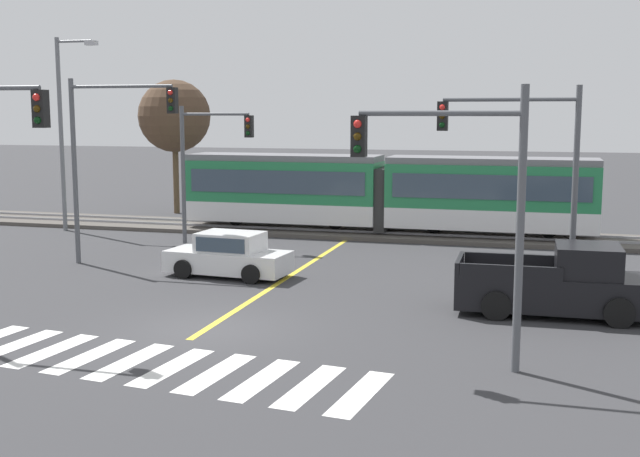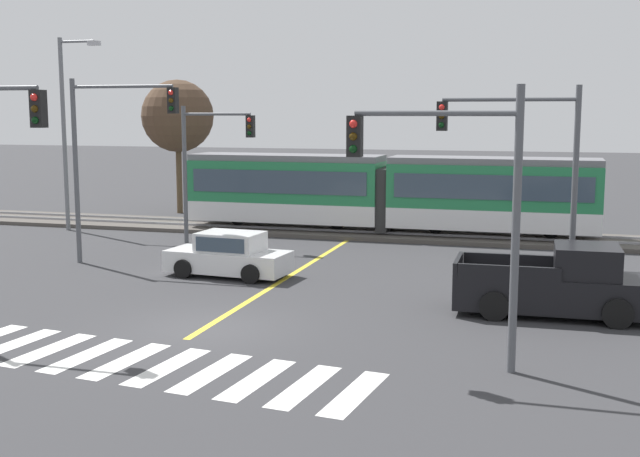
# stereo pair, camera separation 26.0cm
# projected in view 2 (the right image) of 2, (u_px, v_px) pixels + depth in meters

# --- Properties ---
(ground_plane) EXTENTS (200.00, 200.00, 0.00)m
(ground_plane) POSITION_uv_depth(u_px,v_px,m) (204.00, 329.00, 20.75)
(ground_plane) COLOR #333335
(track_bed) EXTENTS (120.00, 4.00, 0.18)m
(track_bed) POSITION_uv_depth(u_px,v_px,m) (358.00, 232.00, 36.87)
(track_bed) COLOR #4C4742
(track_bed) RESTS_ON ground
(rail_near) EXTENTS (120.00, 0.08, 0.10)m
(rail_near) POSITION_uv_depth(u_px,v_px,m) (354.00, 231.00, 36.16)
(rail_near) COLOR #939399
(rail_near) RESTS_ON track_bed
(rail_far) EXTENTS (120.00, 0.08, 0.10)m
(rail_far) POSITION_uv_depth(u_px,v_px,m) (361.00, 227.00, 37.53)
(rail_far) COLOR #939399
(rail_far) RESTS_ON track_bed
(light_rail_tram) EXTENTS (18.50, 2.64, 3.43)m
(light_rail_tram) POSITION_uv_depth(u_px,v_px,m) (386.00, 191.00, 36.22)
(light_rail_tram) COLOR silver
(light_rail_tram) RESTS_ON track_bed
(crosswalk_stripe_1) EXTENTS (0.87, 2.85, 0.01)m
(crosswalk_stripe_1) POSITION_uv_depth(u_px,v_px,m) (13.00, 345.00, 19.33)
(crosswalk_stripe_1) COLOR silver
(crosswalk_stripe_1) RESTS_ON ground
(crosswalk_stripe_2) EXTENTS (0.87, 2.85, 0.01)m
(crosswalk_stripe_2) POSITION_uv_depth(u_px,v_px,m) (49.00, 350.00, 18.91)
(crosswalk_stripe_2) COLOR silver
(crosswalk_stripe_2) RESTS_ON ground
(crosswalk_stripe_3) EXTENTS (0.87, 2.85, 0.01)m
(crosswalk_stripe_3) POSITION_uv_depth(u_px,v_px,m) (87.00, 355.00, 18.49)
(crosswalk_stripe_3) COLOR silver
(crosswalk_stripe_3) RESTS_ON ground
(crosswalk_stripe_4) EXTENTS (0.87, 2.85, 0.01)m
(crosswalk_stripe_4) POSITION_uv_depth(u_px,v_px,m) (126.00, 361.00, 18.07)
(crosswalk_stripe_4) COLOR silver
(crosswalk_stripe_4) RESTS_ON ground
(crosswalk_stripe_5) EXTENTS (0.87, 2.85, 0.01)m
(crosswalk_stripe_5) POSITION_uv_depth(u_px,v_px,m) (168.00, 367.00, 17.65)
(crosswalk_stripe_5) COLOR silver
(crosswalk_stripe_5) RESTS_ON ground
(crosswalk_stripe_6) EXTENTS (0.87, 2.85, 0.01)m
(crosswalk_stripe_6) POSITION_uv_depth(u_px,v_px,m) (211.00, 373.00, 17.23)
(crosswalk_stripe_6) COLOR silver
(crosswalk_stripe_6) RESTS_ON ground
(crosswalk_stripe_7) EXTENTS (0.87, 2.85, 0.01)m
(crosswalk_stripe_7) POSITION_uv_depth(u_px,v_px,m) (257.00, 379.00, 16.81)
(crosswalk_stripe_7) COLOR silver
(crosswalk_stripe_7) RESTS_ON ground
(crosswalk_stripe_8) EXTENTS (0.87, 2.85, 0.01)m
(crosswalk_stripe_8) POSITION_uv_depth(u_px,v_px,m) (305.00, 386.00, 16.39)
(crosswalk_stripe_8) COLOR silver
(crosswalk_stripe_8) RESTS_ON ground
(crosswalk_stripe_9) EXTENTS (0.87, 2.85, 0.01)m
(crosswalk_stripe_9) POSITION_uv_depth(u_px,v_px,m) (355.00, 393.00, 15.97)
(crosswalk_stripe_9) COLOR silver
(crosswalk_stripe_9) RESTS_ON ground
(lane_centre_line) EXTENTS (0.20, 16.02, 0.01)m
(lane_centre_line) POSITION_uv_depth(u_px,v_px,m) (289.00, 276.00, 27.37)
(lane_centre_line) COLOR gold
(lane_centre_line) RESTS_ON ground
(sedan_crossing) EXTENTS (4.32, 2.17, 1.52)m
(sedan_crossing) POSITION_uv_depth(u_px,v_px,m) (229.00, 256.00, 27.34)
(sedan_crossing) COLOR silver
(sedan_crossing) RESTS_ON ground
(pickup_truck) EXTENTS (5.45, 2.33, 1.98)m
(pickup_truck) POSITION_uv_depth(u_px,v_px,m) (560.00, 286.00, 21.98)
(pickup_truck) COLOR black
(pickup_truck) RESTS_ON ground
(traffic_light_mid_right) EXTENTS (4.25, 0.38, 6.36)m
(traffic_light_mid_right) POSITION_uv_depth(u_px,v_px,m) (527.00, 157.00, 24.18)
(traffic_light_mid_right) COLOR #515459
(traffic_light_mid_right) RESTS_ON ground
(traffic_light_far_left) EXTENTS (3.25, 0.38, 5.82)m
(traffic_light_far_left) POSITION_uv_depth(u_px,v_px,m) (208.00, 153.00, 33.50)
(traffic_light_far_left) COLOR #515459
(traffic_light_far_left) RESTS_ON ground
(traffic_light_mid_left) EXTENTS (4.25, 0.38, 6.77)m
(traffic_light_mid_left) POSITION_uv_depth(u_px,v_px,m) (107.00, 141.00, 28.88)
(traffic_light_mid_left) COLOR #515459
(traffic_light_mid_left) RESTS_ON ground
(traffic_light_near_right) EXTENTS (3.75, 0.38, 6.13)m
(traffic_light_near_right) POSITION_uv_depth(u_px,v_px,m) (457.00, 187.00, 17.06)
(traffic_light_near_right) COLOR #515459
(traffic_light_near_right) RESTS_ON ground
(street_lamp_west) EXTENTS (2.16, 0.28, 8.97)m
(street_lamp_west) POSITION_uv_depth(u_px,v_px,m) (67.00, 123.00, 37.41)
(street_lamp_west) COLOR slate
(street_lamp_west) RESTS_ON ground
(bare_tree_far_west) EXTENTS (3.94, 3.94, 7.33)m
(bare_tree_far_west) POSITION_uv_depth(u_px,v_px,m) (178.00, 116.00, 43.85)
(bare_tree_far_west) COLOR brown
(bare_tree_far_west) RESTS_ON ground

